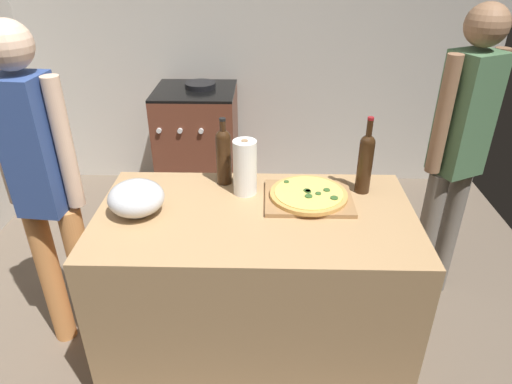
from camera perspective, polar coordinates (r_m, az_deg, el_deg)
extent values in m
cube|color=#6B5B4C|center=(3.14, -2.87, -9.33)|extent=(4.18, 3.23, 0.02)
cube|color=#BCB7AD|center=(3.87, -1.92, 19.63)|extent=(4.18, 0.10, 2.60)
cube|color=tan|center=(2.28, -0.06, -12.06)|extent=(1.41, 0.77, 0.88)
cube|color=#9E7247|center=(2.13, 6.54, -0.75)|extent=(0.40, 0.32, 0.02)
cylinder|color=tan|center=(2.12, 6.57, -0.31)|extent=(0.36, 0.36, 0.02)
cylinder|color=#EAC660|center=(2.11, 6.58, -0.05)|extent=(0.31, 0.31, 0.00)
cylinder|color=#335926|center=(2.13, 8.80, 0.24)|extent=(0.03, 0.03, 0.01)
cylinder|color=#335926|center=(2.07, 9.71, -0.74)|extent=(0.03, 0.03, 0.01)
cylinder|color=#335926|center=(2.07, 6.57, -0.52)|extent=(0.03, 0.03, 0.01)
cylinder|color=#335926|center=(2.12, 6.34, 0.20)|extent=(0.03, 0.03, 0.01)
cylinder|color=#335926|center=(2.18, 3.81, 1.28)|extent=(0.02, 0.02, 0.01)
cylinder|color=#335926|center=(2.11, 6.49, 0.11)|extent=(0.03, 0.03, 0.01)
cylinder|color=#335926|center=(2.11, 6.52, 0.02)|extent=(0.03, 0.03, 0.01)
cylinder|color=#335926|center=(2.10, 7.75, -0.19)|extent=(0.03, 0.03, 0.01)
cylinder|color=#B2B2B7|center=(2.08, -14.44, -2.43)|extent=(0.10, 0.10, 0.01)
ellipsoid|color=silver|center=(2.05, -14.69, -0.71)|extent=(0.24, 0.24, 0.15)
cylinder|color=white|center=(2.12, -1.39, 3.07)|extent=(0.11, 0.11, 0.26)
cylinder|color=#997551|center=(2.12, -1.39, 3.12)|extent=(0.03, 0.03, 0.27)
cylinder|color=#331E0F|center=(2.19, 13.35, 2.98)|extent=(0.07, 0.07, 0.25)
sphere|color=#331E0F|center=(2.14, 13.74, 6.00)|extent=(0.07, 0.07, 0.07)
cylinder|color=#331E0F|center=(2.11, 13.94, 7.61)|extent=(0.03, 0.03, 0.09)
cylinder|color=maroon|center=(2.10, 14.11, 8.87)|extent=(0.03, 0.03, 0.01)
cylinder|color=#331E0F|center=(2.22, -4.02, 3.93)|extent=(0.07, 0.07, 0.24)
sphere|color=#331E0F|center=(2.17, -4.13, 6.78)|extent=(0.07, 0.07, 0.07)
cylinder|color=#331E0F|center=(2.15, -4.18, 8.08)|extent=(0.03, 0.03, 0.06)
cylinder|color=black|center=(2.14, -4.21, 9.00)|extent=(0.03, 0.03, 0.01)
cube|color=brown|center=(3.77, -7.21, 5.64)|extent=(0.62, 0.57, 0.91)
cube|color=black|center=(3.61, -7.68, 12.39)|extent=(0.62, 0.57, 0.02)
cylinder|color=silver|center=(3.44, -11.99, 7.48)|extent=(0.04, 0.02, 0.04)
cylinder|color=silver|center=(3.41, -9.44, 7.52)|extent=(0.04, 0.02, 0.04)
cylinder|color=silver|center=(3.39, -6.86, 7.55)|extent=(0.04, 0.02, 0.04)
cylinder|color=silver|center=(3.37, -4.24, 7.56)|extent=(0.04, 0.02, 0.04)
cylinder|color=black|center=(3.63, -6.94, 13.06)|extent=(0.24, 0.24, 0.04)
cylinder|color=#D88C4C|center=(2.62, -24.17, -9.53)|extent=(0.11, 0.11, 0.84)
cylinder|color=#D88C4C|center=(2.54, -20.61, -10.09)|extent=(0.11, 0.11, 0.84)
cube|color=#334C8C|center=(2.22, -25.96, 5.11)|extent=(0.22, 0.22, 0.63)
cylinder|color=beige|center=(2.30, -29.12, 5.50)|extent=(0.08, 0.08, 0.60)
cylinder|color=beige|center=(2.14, -22.75, 5.44)|extent=(0.08, 0.08, 0.60)
sphere|color=beige|center=(2.11, -28.56, 15.77)|extent=(0.20, 0.20, 0.20)
cylinder|color=slate|center=(2.95, 22.84, -4.55)|extent=(0.11, 0.11, 0.84)
cylinder|color=slate|center=(2.83, 20.41, -5.45)|extent=(0.11, 0.11, 0.84)
cube|color=#4C724C|center=(2.58, 24.65, 8.74)|extent=(0.29, 0.28, 0.63)
cylinder|color=#936B4C|center=(2.69, 26.98, 9.36)|extent=(0.08, 0.08, 0.60)
cylinder|color=#936B4C|center=(2.46, 22.27, 8.72)|extent=(0.08, 0.08, 0.60)
sphere|color=#936B4C|center=(2.48, 26.80, 18.08)|extent=(0.20, 0.20, 0.20)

